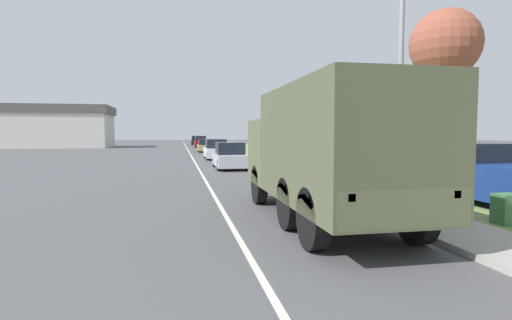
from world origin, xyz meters
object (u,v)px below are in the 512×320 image
at_px(military_truck, 325,150).
at_px(pickup_truck, 498,177).
at_px(car_farthest_ahead, 196,141).
at_px(lamp_post, 394,59).
at_px(car_fourth_ahead, 201,142).
at_px(car_third_ahead, 206,146).
at_px(car_nearest_ahead, 230,157).
at_px(car_second_ahead, 216,150).

distance_m(military_truck, pickup_truck, 5.81).
bearing_deg(military_truck, car_farthest_ahead, 90.16).
bearing_deg(lamp_post, car_fourth_ahead, 92.68).
distance_m(car_third_ahead, car_fourth_ahead, 15.89).
distance_m(military_truck, car_third_ahead, 36.21).
height_order(car_third_ahead, car_fourth_ahead, car_fourth_ahead).
height_order(military_truck, lamp_post, lamp_post).
bearing_deg(pickup_truck, car_nearest_ahead, 113.86).
xyz_separation_m(military_truck, car_nearest_ahead, (-0.37, 14.64, -1.02)).
distance_m(military_truck, car_second_ahead, 23.79).
bearing_deg(military_truck, car_third_ahead, 90.60).
xyz_separation_m(car_third_ahead, lamp_post, (2.69, -35.12, 3.43)).
height_order(military_truck, car_fourth_ahead, military_truck).
bearing_deg(car_third_ahead, car_fourth_ahead, 88.92).
bearing_deg(car_nearest_ahead, car_fourth_ahead, 89.55).
bearing_deg(pickup_truck, car_fourth_ahead, 96.40).
xyz_separation_m(military_truck, lamp_post, (2.31, 1.07, 2.37)).
xyz_separation_m(pickup_truck, lamp_post, (-3.34, 0.05, 3.24)).
relative_size(car_farthest_ahead, lamp_post, 0.70).
bearing_deg(pickup_truck, car_farthest_ahead, 95.21).
xyz_separation_m(car_second_ahead, pickup_truck, (6.02, -22.74, 0.13)).
distance_m(military_truck, lamp_post, 3.48).
bearing_deg(car_farthest_ahead, car_second_ahead, -90.27).
bearing_deg(car_second_ahead, pickup_truck, -75.17).
bearing_deg(military_truck, car_fourth_ahead, 90.09).
bearing_deg(pickup_truck, military_truck, -169.77).
relative_size(pickup_truck, lamp_post, 0.77).
bearing_deg(car_second_ahead, car_farthest_ahead, 89.73).
xyz_separation_m(car_nearest_ahead, car_fourth_ahead, (0.29, 37.45, 0.05)).
bearing_deg(car_nearest_ahead, pickup_truck, -66.14).
height_order(car_second_ahead, car_third_ahead, car_second_ahead).
xyz_separation_m(car_third_ahead, car_fourth_ahead, (0.30, 15.89, 0.10)).
distance_m(car_second_ahead, car_fourth_ahead, 28.32).
height_order(car_nearest_ahead, pickup_truck, pickup_truck).
relative_size(car_nearest_ahead, car_fourth_ahead, 1.02).
distance_m(car_farthest_ahead, lamp_post, 64.01).
distance_m(car_nearest_ahead, lamp_post, 14.24).
height_order(military_truck, car_nearest_ahead, military_truck).
bearing_deg(car_third_ahead, lamp_post, -85.62).
xyz_separation_m(military_truck, car_fourth_ahead, (-0.08, 52.08, -0.97)).
distance_m(car_third_ahead, pickup_truck, 35.69).
relative_size(car_third_ahead, pickup_truck, 0.79).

